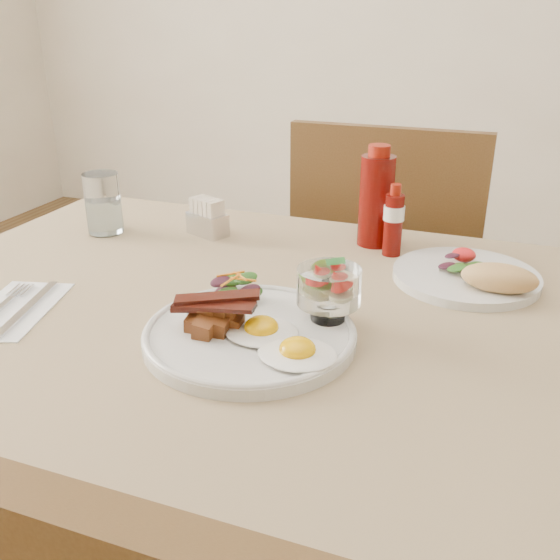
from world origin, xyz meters
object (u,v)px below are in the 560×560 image
at_px(second_plate, 473,276).
at_px(ketchup_bottle, 376,199).
at_px(fruit_cup, 329,287).
at_px(water_glass, 104,207).
at_px(chair_far, 387,286).
at_px(table, 302,375).
at_px(sugar_caddy, 207,219).
at_px(hot_sauce_bottle, 393,221).
at_px(main_plate, 250,335).

distance_m(second_plate, ketchup_bottle, 0.24).
height_order(fruit_cup, water_glass, water_glass).
bearing_deg(chair_far, water_glass, -137.23).
distance_m(second_plate, water_glass, 0.69).
distance_m(table, chair_far, 0.68).
bearing_deg(water_glass, sugar_caddy, 16.31).
height_order(hot_sauce_bottle, sugar_caddy, hot_sauce_bottle).
bearing_deg(sugar_caddy, chair_far, 75.82).
relative_size(chair_far, water_glass, 8.01).
bearing_deg(fruit_cup, water_glass, 155.84).
bearing_deg(fruit_cup, second_plate, 52.27).
relative_size(table, hot_sauce_bottle, 10.40).
distance_m(fruit_cup, ketchup_bottle, 0.35).
bearing_deg(table, water_glass, 155.18).
bearing_deg(sugar_caddy, second_plate, 14.87).
xyz_separation_m(hot_sauce_bottle, sugar_caddy, (-0.35, -0.02, -0.03)).
height_order(fruit_cup, sugar_caddy, fruit_cup).
distance_m(table, fruit_cup, 0.16).
relative_size(fruit_cup, hot_sauce_bottle, 0.68).
distance_m(sugar_caddy, water_glass, 0.20).
relative_size(fruit_cup, sugar_caddy, 0.98).
bearing_deg(hot_sauce_bottle, table, -102.47).
relative_size(main_plate, hot_sauce_bottle, 2.19).
xyz_separation_m(chair_far, second_plate, (0.21, -0.45, 0.24)).
xyz_separation_m(sugar_caddy, water_glass, (-0.19, -0.06, 0.02)).
height_order(table, sugar_caddy, sugar_caddy).
distance_m(chair_far, water_glass, 0.71).
bearing_deg(hot_sauce_bottle, chair_far, 100.17).
xyz_separation_m(table, hot_sauce_bottle, (0.07, 0.30, 0.15)).
distance_m(hot_sauce_bottle, water_glass, 0.55).
bearing_deg(fruit_cup, table, 164.32).
xyz_separation_m(second_plate, ketchup_bottle, (-0.19, 0.13, 0.07)).
height_order(table, hot_sauce_bottle, hot_sauce_bottle).
height_order(main_plate, water_glass, water_glass).
relative_size(table, main_plate, 4.75).
distance_m(main_plate, sugar_caddy, 0.43).
bearing_deg(second_plate, table, -134.98).
height_order(second_plate, hot_sauce_bottle, hot_sauce_bottle).
bearing_deg(fruit_cup, sugar_caddy, 138.39).
bearing_deg(water_glass, hot_sauce_bottle, 7.94).
bearing_deg(fruit_cup, hot_sauce_bottle, 85.12).
relative_size(table, ketchup_bottle, 7.26).
distance_m(hot_sauce_bottle, sugar_caddy, 0.35).
bearing_deg(fruit_cup, main_plate, -142.35).
xyz_separation_m(table, ketchup_bottle, (0.02, 0.34, 0.17)).
relative_size(second_plate, water_glass, 1.99).
relative_size(second_plate, hot_sauce_bottle, 1.81).
bearing_deg(sugar_caddy, main_plate, -33.83).
xyz_separation_m(main_plate, hot_sauce_bottle, (0.11, 0.37, 0.05)).
bearing_deg(water_glass, chair_far, 42.77).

